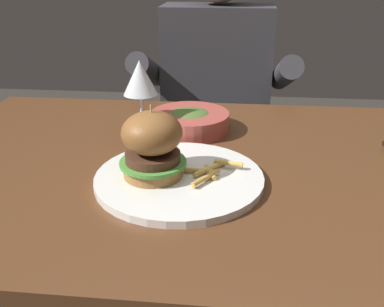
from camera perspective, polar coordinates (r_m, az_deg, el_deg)
The scene contains 7 objects.
dining_table at distance 0.90m, azimuth 1.88°, elevation -6.66°, with size 1.23×0.79×0.74m.
main_plate at distance 0.78m, azimuth -1.70°, elevation -3.34°, with size 0.31×0.31×0.01m, color white.
burger_sandwich at distance 0.75m, azimuth -5.31°, elevation 1.20°, with size 0.12×0.12×0.13m.
fries_pile at distance 0.77m, azimuth 2.46°, elevation -2.24°, with size 0.11×0.11×0.02m.
wine_glass at distance 0.95m, azimuth -6.93°, elevation 9.62°, with size 0.08×0.08×0.17m.
soup_bowl at distance 1.01m, azimuth -0.30°, elevation 4.39°, with size 0.18×0.18×0.05m.
diner_person at distance 1.54m, azimuth 3.12°, elevation 3.56°, with size 0.51×0.36×1.18m.
Camera 1 is at (0.05, -0.77, 1.10)m, focal length 40.00 mm.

